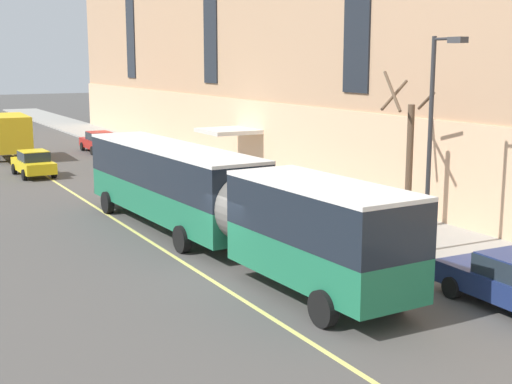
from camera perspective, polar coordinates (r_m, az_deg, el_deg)
The scene contains 12 objects.
ground_plane at distance 23.37m, azimuth -1.98°, elevation -6.57°, with size 260.00×260.00×0.00m, color #4C4947.
sidewalk at distance 30.41m, azimuth 10.28°, elevation -2.55°, with size 4.45×160.00×0.15m, color #9E9B93.
city_bus at distance 25.98m, azimuth -3.45°, elevation -0.25°, with size 3.53×19.88×3.46m.
parked_car_red_2 at distance 28.55m, azimuth 4.66°, elevation -1.81°, with size 1.91×4.71×1.56m.
parked_car_green_3 at distance 48.48m, azimuth -10.00°, elevation 3.16°, with size 2.00×4.32×1.56m.
parked_car_red_4 at distance 55.04m, azimuth -12.45°, elevation 3.94°, with size 2.01×4.63×1.56m.
box_truck at distance 52.98m, azimuth -19.14°, elevation 4.43°, with size 2.56×7.36×3.12m.
taxi_cab at distance 44.60m, azimuth -17.37°, elevation 2.21°, with size 2.03×4.27×1.56m.
street_tree_mid_block at distance 28.95m, azimuth 12.04°, elevation 2.97°, with size 1.93×1.89×6.29m.
street_lamp at distance 25.27m, azimuth 14.12°, elevation 5.29°, with size 0.36×1.48×7.51m.
fire_hydrant at distance 42.66m, azimuth -4.82°, elevation 1.90°, with size 0.42×0.24×0.72m.
lane_centerline at distance 25.66m, azimuth -6.72°, elevation -5.06°, with size 0.16×140.00×0.01m, color #E0D66B.
Camera 1 is at (-9.99, -19.98, 6.87)m, focal length 50.00 mm.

